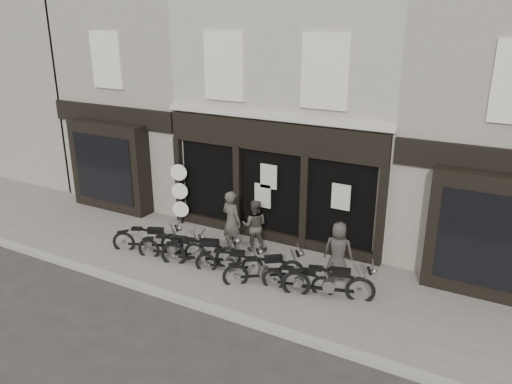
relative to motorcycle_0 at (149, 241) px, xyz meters
The scene contains 17 objects.
ground_plane 2.92m from the motorcycle_0, ahead, with size 90.00×90.00×0.00m, color #2D2B28.
pavement 2.90m from the motorcycle_0, ahead, with size 30.00×4.20×0.12m, color #645F58.
kerb 3.35m from the motorcycle_0, 31.21° to the right, with size 30.00×0.25×0.13m, color gray.
central_building 7.18m from the motorcycle_0, 62.50° to the left, with size 7.30×6.22×8.34m.
neighbour_left 7.40m from the motorcycle_0, 122.86° to the left, with size 5.60×6.73×8.34m.
filler_left 13.41m from the motorcycle_0, 154.63° to the left, with size 11.00×6.00×8.20m, color gray.
motorcycle_0 is the anchor object (origin of this frame).
motorcycle_1 0.95m from the motorcycle_0, ahead, with size 2.01×0.93×1.00m.
motorcycle_2 1.93m from the motorcycle_0, ahead, with size 2.24×1.10×1.12m.
motorcycle_3 2.83m from the motorcycle_0, ahead, with size 1.84×0.92×0.92m.
motorcycle_4 3.94m from the motorcycle_0, ahead, with size 1.87×1.54×1.05m.
motorcycle_5 4.92m from the motorcycle_0, ahead, with size 1.88×0.71×0.91m.
motorcycle_6 5.72m from the motorcycle_0, ahead, with size 2.28×1.02×1.13m.
man_left 2.59m from the motorcycle_0, 28.41° to the left, with size 0.69×0.45×1.89m, color #433F37.
man_centre 3.23m from the motorcycle_0, 29.55° to the left, with size 0.77×0.60×1.59m, color #453E38.
man_right 5.70m from the motorcycle_0, 11.60° to the left, with size 0.78×0.51×1.60m, color #393330.
advert_sign_post 2.29m from the motorcycle_0, 100.05° to the left, with size 0.54×0.36×2.31m.
Camera 1 is at (6.56, -9.92, 6.81)m, focal length 35.00 mm.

